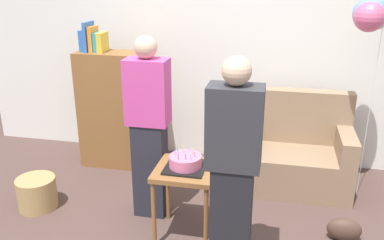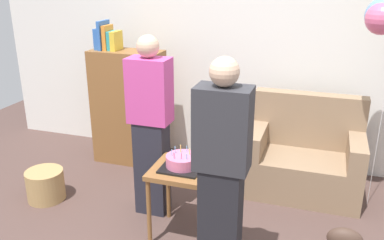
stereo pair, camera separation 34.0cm
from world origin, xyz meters
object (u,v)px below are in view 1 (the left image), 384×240
Objects in this scene: person_blowing_candles at (149,128)px; balloon_bunch at (372,14)px; person_holding_cake at (233,173)px; handbag at (344,230)px; wicker_basket at (37,193)px; birthday_cake at (185,162)px; couch at (295,154)px; side_table at (185,179)px; bookshelf at (116,108)px.

person_blowing_candles is 2.18m from balloon_bunch.
balloon_bunch reaches higher than person_holding_cake.
wicker_basket is at bearing -178.38° from handbag.
person_holding_cake is 1.29m from handbag.
wicker_basket is 2.76m from handbag.
birthday_cake is at bearing -170.94° from handbag.
balloon_bunch is (2.90, 0.92, 1.61)m from wicker_basket.
birthday_cake is 0.60m from person_holding_cake.
birthday_cake is at bearing -128.69° from couch.
side_table is 0.39× the size of person_holding_cake.
side_table is 0.56m from person_blowing_candles.
couch is at bearing 51.31° from side_table.
handbag is at bearing -21.70° from person_blowing_candles.
person_blowing_candles is at bearing -157.18° from balloon_bunch.
balloon_bunch is (1.43, 1.04, 1.08)m from birthday_cake.
balloon_bunch is at bearing 80.84° from handbag.
birthday_cake is (-0.90, -1.12, 0.34)m from couch.
wicker_basket is (-0.39, -1.07, -0.52)m from bookshelf.
person_holding_cake is (1.50, -1.59, 0.16)m from bookshelf.
bookshelf is 1.61m from birthday_cake.
balloon_bunch reaches higher than birthday_cake.
person_blowing_candles is 1.00× the size of person_holding_cake.
person_holding_cake is at bearing -43.13° from birthday_cake.
couch is 3.44× the size of birthday_cake.
side_table is at bearing -48.06° from bookshelf.
wicker_basket is at bearing 174.98° from birthday_cake.
wicker_basket is (-1.08, -0.15, -0.68)m from person_blowing_candles.
person_blowing_candles is at bearing -26.59° from person_holding_cake.
bookshelf is at bearing 157.38° from handbag.
person_blowing_candles is 1.28m from wicker_basket.
birthday_cake is (-0.00, 0.00, 0.15)m from side_table.
birthday_cake is 1.56m from wicker_basket.
couch is 0.67× the size of person_holding_cake.
birthday_cake reaches higher than handbag.
person_holding_cake is 5.82× the size of handbag.
person_holding_cake is at bearing -59.02° from person_blowing_candles.
handbag is at bearing -66.26° from couch.
bookshelf is 2.56× the size of side_table.
side_table is 2.25× the size of handbag.
bookshelf is 2.63m from handbag.
balloon_bunch reaches higher than bookshelf.
handbag is (0.40, -0.91, -0.24)m from couch.
side_table is 1.38m from handbag.
birthday_cake is 1.44m from handbag.
wicker_basket is (-1.46, 0.13, -0.53)m from birthday_cake.
bookshelf is at bearing 69.87° from wicker_basket.
couch is 0.68× the size of bookshelf.
balloon_bunch is at bearing -8.05° from couch.
couch reaches higher than birthday_cake.
side_table reaches higher than wicker_basket.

